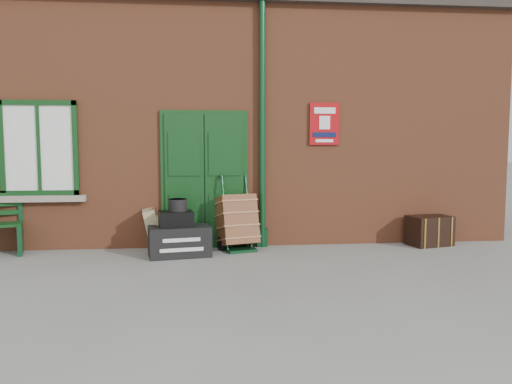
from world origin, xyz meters
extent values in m
plane|color=gray|center=(0.00, 0.00, 0.00)|extent=(80.00, 80.00, 0.00)
cube|color=brown|center=(0.00, 3.50, 2.00)|extent=(10.00, 4.00, 4.00)
cube|color=#38302B|center=(0.00, 3.50, 4.15)|extent=(10.30, 4.30, 0.30)
cube|color=#0E3613|center=(-0.30, 1.46, 1.10)|extent=(1.42, 0.12, 2.32)
cube|color=white|center=(-2.90, 1.45, 1.65)|extent=(1.20, 0.08, 1.50)
cylinder|color=#0E381C|center=(0.65, 1.42, 2.00)|extent=(0.10, 0.10, 4.00)
cube|color=#A20B0F|center=(1.70, 1.47, 2.05)|extent=(0.50, 0.03, 0.70)
cube|color=#0E381C|center=(-3.17, 1.26, 0.24)|extent=(0.19, 0.48, 0.48)
cube|color=black|center=(-0.69, 0.85, 0.23)|extent=(1.00, 0.66, 0.46)
cube|color=black|center=(-0.74, 0.85, 0.58)|extent=(0.56, 0.45, 0.23)
cylinder|color=black|center=(-0.71, 0.88, 0.79)|extent=(0.32, 0.32, 0.18)
cube|color=tan|center=(-1.13, 1.25, 0.34)|extent=(0.37, 0.51, 0.69)
cube|color=tan|center=(-0.95, 1.18, 0.30)|extent=(0.33, 0.46, 0.59)
cube|color=#0E381C|center=(0.26, 1.09, 0.02)|extent=(0.54, 0.45, 0.05)
cylinder|color=#0E381C|center=(0.02, 1.19, 0.60)|extent=(0.13, 0.33, 1.18)
cylinder|color=#0E381C|center=(0.41, 1.31, 0.60)|extent=(0.13, 0.33, 1.18)
cylinder|color=black|center=(-0.05, 1.19, 0.11)|extent=(0.11, 0.23, 0.22)
cylinder|color=black|center=(0.47, 1.34, 0.11)|extent=(0.11, 0.23, 0.22)
cube|color=brown|center=(0.22, 1.23, 0.48)|extent=(0.72, 0.76, 0.87)
cube|color=black|center=(3.49, 1.25, 0.25)|extent=(0.78, 0.61, 0.50)
camera|label=1|loc=(-0.30, -6.76, 1.70)|focal=35.00mm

